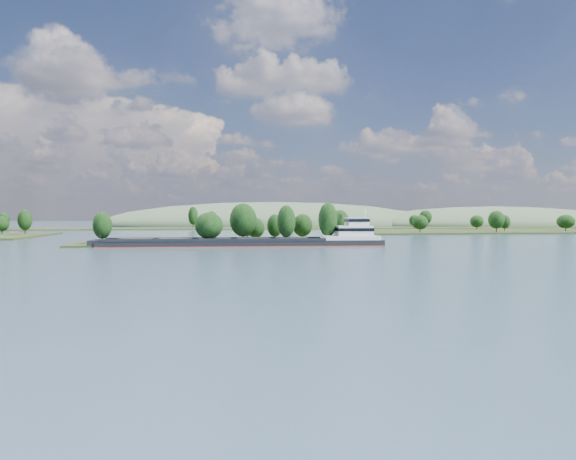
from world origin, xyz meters
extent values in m
plane|color=#3C5468|center=(0.00, 120.00, 0.00)|extent=(1800.00, 1800.00, 0.00)
cube|color=#233015|center=(0.00, 180.00, 0.00)|extent=(100.00, 30.00, 1.20)
cylinder|color=black|center=(18.95, 168.95, 2.64)|extent=(0.50, 0.50, 4.08)
ellipsoid|color=black|center=(18.95, 168.95, 7.82)|extent=(6.02, 6.02, 10.48)
cylinder|color=black|center=(8.08, 188.82, 2.40)|extent=(0.50, 0.50, 3.61)
ellipsoid|color=black|center=(8.08, 188.82, 6.99)|extent=(7.47, 7.47, 9.27)
cylinder|color=black|center=(5.32, 173.42, 2.75)|extent=(0.50, 0.50, 4.29)
ellipsoid|color=black|center=(5.32, 173.42, 8.21)|extent=(8.82, 8.82, 11.04)
cylinder|color=black|center=(10.39, 182.33, 1.95)|extent=(0.50, 0.50, 2.70)
ellipsoid|color=black|center=(10.39, 182.33, 5.38)|extent=(6.14, 6.14, 6.93)
cylinder|color=black|center=(-5.89, 169.38, 2.25)|extent=(0.50, 0.50, 3.30)
ellipsoid|color=black|center=(-5.89, 169.38, 6.45)|extent=(8.91, 8.91, 8.49)
cylinder|color=black|center=(-39.35, 175.04, 2.29)|extent=(0.50, 0.50, 3.37)
ellipsoid|color=black|center=(-39.35, 175.04, 6.58)|extent=(6.09, 6.09, 8.68)
cylinder|color=black|center=(17.31, 184.86, 2.16)|extent=(0.50, 0.50, 3.12)
ellipsoid|color=black|center=(17.31, 184.86, 6.13)|extent=(5.42, 5.42, 8.02)
cylinder|color=black|center=(40.66, 184.37, 2.42)|extent=(0.50, 0.50, 3.63)
ellipsoid|color=black|center=(40.66, 184.37, 7.03)|extent=(7.02, 7.02, 9.34)
cylinder|color=black|center=(32.81, 169.26, 2.78)|extent=(0.50, 0.50, 4.35)
ellipsoid|color=black|center=(32.81, 169.26, 8.31)|extent=(6.41, 6.41, 11.19)
cylinder|color=black|center=(27.33, 185.29, 2.18)|extent=(0.50, 0.50, 3.16)
ellipsoid|color=black|center=(27.33, 185.29, 6.19)|extent=(7.15, 7.15, 8.12)
cylinder|color=black|center=(-90.14, 270.64, 2.71)|extent=(0.50, 0.50, 3.81)
ellipsoid|color=black|center=(-90.14, 270.64, 7.55)|extent=(6.59, 6.59, 9.80)
cylinder|color=black|center=(-100.48, 271.09, 2.18)|extent=(0.50, 0.50, 2.77)
ellipsoid|color=black|center=(-100.48, 271.09, 5.70)|extent=(6.35, 6.35, 7.12)
cylinder|color=black|center=(105.93, 269.86, 2.28)|extent=(0.50, 0.50, 2.96)
ellipsoid|color=black|center=(105.93, 269.86, 6.04)|extent=(8.41, 8.41, 7.61)
cylinder|color=black|center=(197.31, 279.76, 2.33)|extent=(0.50, 0.50, 3.06)
ellipsoid|color=black|center=(197.31, 279.76, 6.22)|extent=(10.00, 10.00, 7.86)
cylinder|color=black|center=(146.87, 265.80, 2.67)|extent=(0.50, 0.50, 3.74)
ellipsoid|color=black|center=(146.87, 265.80, 7.42)|extent=(8.53, 8.53, 9.61)
cylinder|color=black|center=(160.14, 280.48, 2.29)|extent=(0.50, 0.50, 2.98)
ellipsoid|color=black|center=(160.14, 280.48, 6.08)|extent=(6.27, 6.27, 7.67)
cylinder|color=black|center=(161.13, 314.14, 2.28)|extent=(0.50, 0.50, 2.96)
ellipsoid|color=black|center=(161.13, 314.14, 6.04)|extent=(8.20, 8.20, 7.60)
cube|color=#233015|center=(0.00, 400.00, 0.00)|extent=(900.00, 60.00, 1.20)
cylinder|color=black|center=(-140.69, 399.18, 2.43)|extent=(0.50, 0.50, 3.66)
ellipsoid|color=black|center=(-140.69, 399.18, 7.08)|extent=(7.24, 7.24, 9.41)
cylinder|color=black|center=(146.77, 381.10, 2.16)|extent=(0.50, 0.50, 3.12)
ellipsoid|color=black|center=(146.77, 381.10, 6.12)|extent=(6.98, 6.98, 8.01)
cylinder|color=black|center=(0.04, 402.10, 2.58)|extent=(0.50, 0.50, 3.97)
ellipsoid|color=black|center=(0.04, 402.10, 7.63)|extent=(8.40, 8.40, 10.20)
cylinder|color=black|center=(169.98, 414.68, 2.77)|extent=(0.50, 0.50, 4.34)
ellipsoid|color=black|center=(169.98, 414.68, 8.29)|extent=(10.15, 10.15, 11.16)
cylinder|color=black|center=(-128.04, 397.21, 2.55)|extent=(0.50, 0.50, 3.89)
ellipsoid|color=black|center=(-128.04, 397.21, 7.50)|extent=(6.69, 6.69, 10.02)
cylinder|color=black|center=(55.56, 388.68, 1.99)|extent=(0.50, 0.50, 2.78)
ellipsoid|color=black|center=(55.56, 388.68, 5.53)|extent=(7.79, 7.79, 7.15)
cylinder|color=black|center=(-12.97, 382.70, 3.09)|extent=(0.50, 0.50, 4.98)
ellipsoid|color=black|center=(-12.97, 382.70, 9.42)|extent=(6.61, 6.61, 12.80)
ellipsoid|color=#3F553B|center=(260.00, 470.00, 0.00)|extent=(260.00, 140.00, 36.00)
ellipsoid|color=#3F553B|center=(60.00, 500.00, 0.00)|extent=(320.00, 160.00, 44.00)
cube|color=black|center=(4.92, 168.10, 0.56)|extent=(89.99, 15.12, 2.46)
cube|color=#9C2611|center=(4.92, 168.10, 0.06)|extent=(90.22, 15.36, 0.28)
cube|color=black|center=(-3.79, 173.97, 2.13)|extent=(69.38, 3.50, 0.90)
cube|color=black|center=(-4.27, 163.01, 2.13)|extent=(69.38, 3.50, 0.90)
cube|color=black|center=(-4.03, 168.49, 1.96)|extent=(67.57, 13.02, 0.34)
cube|color=black|center=(-28.64, 169.57, 2.30)|extent=(10.47, 9.62, 0.39)
cube|color=black|center=(-16.34, 169.03, 2.30)|extent=(10.47, 9.62, 0.39)
cube|color=black|center=(-4.03, 168.49, 2.30)|extent=(10.47, 9.62, 0.39)
cube|color=black|center=(8.28, 167.95, 2.30)|extent=(10.47, 9.62, 0.39)
cube|color=black|center=(20.58, 167.41, 2.30)|extent=(10.47, 9.62, 0.39)
cube|color=black|center=(-40.39, 170.09, 1.01)|extent=(3.80, 10.22, 2.24)
cylinder|color=black|center=(-39.27, 170.04, 2.58)|extent=(0.28, 0.28, 2.46)
cube|color=silver|center=(39.60, 166.57, 2.46)|extent=(18.37, 11.53, 1.34)
cube|color=silver|center=(40.72, 166.52, 4.70)|extent=(11.58, 9.44, 3.36)
cube|color=black|center=(40.72, 166.52, 5.15)|extent=(11.81, 9.68, 1.01)
cube|color=silver|center=(41.84, 166.47, 7.61)|extent=(7.01, 7.01, 2.46)
cube|color=black|center=(41.84, 166.47, 8.06)|extent=(7.24, 7.24, 0.90)
cube|color=silver|center=(41.84, 166.47, 8.96)|extent=(7.47, 7.47, 0.22)
cylinder|color=silver|center=(44.63, 166.35, 10.30)|extent=(0.23, 0.23, 2.91)
cylinder|color=black|center=(37.51, 170.03, 9.18)|extent=(0.58, 0.58, 1.34)
camera|label=1|loc=(-9.03, -10.21, 9.72)|focal=35.00mm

